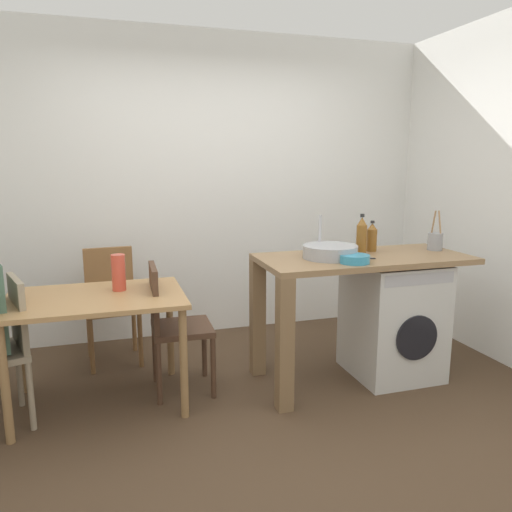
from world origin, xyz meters
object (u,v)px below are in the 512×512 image
Objects in this scene: chair_spare_by_wall at (111,298)px; vase at (119,272)px; dining_table at (97,310)px; bottle_tall_green at (362,236)px; chair_opposite at (171,321)px; bottle_squat_brown at (372,237)px; chair_person_seat at (1,344)px; mixing_bowl at (354,258)px; utensil_crock at (435,241)px; washing_machine at (392,319)px.

vase is (0.06, -0.67, 0.35)m from chair_spare_by_wall.
dining_table is at bearing -146.31° from vase.
bottle_tall_green is (1.77, -0.81, 0.54)m from chair_spare_by_wall.
chair_opposite is 3.94× the size of bottle_squat_brown.
vase is (0.70, 0.18, 0.35)m from chair_person_seat.
chair_spare_by_wall is 2.02m from bottle_tall_green.
mixing_bowl is at bearing -16.26° from vase.
chair_person_seat is 3.94× the size of bottle_squat_brown.
washing_machine is at bearing -171.90° from utensil_crock.
utensil_crock is at bearing -4.61° from vase.
vase is at bearing -94.04° from chair_person_seat.
chair_spare_by_wall is 1.96m from mixing_bowl.
washing_machine is at bearing -7.00° from vase.
washing_machine is (2.64, -0.06, -0.08)m from chair_person_seat.
bottle_tall_green is (-0.23, 0.10, 0.62)m from washing_machine.
chair_opposite is 1.59m from bottle_squat_brown.
bottle_squat_brown is 0.49m from utensil_crock.
washing_machine is (2.09, -0.14, -0.21)m from dining_table.
chair_spare_by_wall is (-0.38, 0.72, 0.00)m from chair_opposite.
bottle_tall_green reaches higher than chair_person_seat.
vase is (-0.33, 0.05, 0.35)m from chair_opposite.
bottle_squat_brown is at bearing 90.25° from chair_opposite.
utensil_crock is 1.24× the size of vase.
chair_opposite is 1.49m from bottle_tall_green.
chair_opposite is at bearing 6.23° from dining_table.
mixing_bowl is at bearing -133.17° from bottle_squat_brown.
bottle_tall_green reaches higher than chair_spare_by_wall.
utensil_crock reaches higher than chair_opposite.
utensil_crock is (0.81, 0.25, 0.04)m from mixing_bowl.
utensil_crock is (0.60, -0.05, -0.06)m from bottle_tall_green.
mixing_bowl is (2.19, -0.26, 0.44)m from chair_person_seat.
mixing_bowl is at bearing 73.14° from chair_opposite.
chair_spare_by_wall is at bearing 83.04° from dining_table.
bottle_tall_green is at bearing -107.22° from chair_person_seat.
chair_person_seat is at bearing 179.82° from utensil_crock.
bottle_squat_brown reaches higher than chair_person_seat.
vase is at bearing 177.47° from bottle_squat_brown.
dining_table is at bearing 78.79° from chair_spare_by_wall.
chair_person_seat is at bearing 48.64° from chair_spare_by_wall.
vase is at bearing 90.46° from chair_spare_by_wall.
washing_machine is at bearing 151.17° from chair_spare_by_wall.
mixing_bowl is 0.84× the size of vase.
washing_machine is 0.71m from mixing_bowl.
bottle_tall_green is at bearing 175.04° from utensil_crock.
utensil_crock reaches higher than washing_machine.
chair_opposite reaches higher than dining_table.
bottle_tall_green is 1.26× the size of bottle_squat_brown.
bottle_tall_green is at bearing 87.93° from chair_opposite.
chair_opposite is (0.48, 0.05, -0.14)m from dining_table.
mixing_bowl is 0.85m from utensil_crock.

